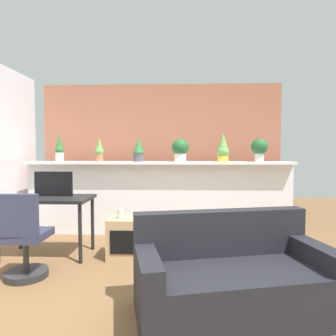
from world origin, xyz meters
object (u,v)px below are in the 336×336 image
object	(u,v)px
office_chair	(23,243)
potted_plant_4	(223,149)
couch	(232,279)
vase_on_shelf	(121,214)
potted_plant_0	(59,149)
side_cube_shelf	(125,238)
potted_plant_1	(100,150)
potted_plant_3	(180,149)
potted_plant_5	(259,148)
potted_plant_2	(139,149)
tv_monitor	(54,184)
desk	(47,204)

from	to	relation	value
office_chair	potted_plant_4	bearing A→B (deg)	37.06
office_chair	couch	world-z (taller)	office_chair
potted_plant_4	vase_on_shelf	xyz separation A→B (m)	(-1.40, -1.07, -0.81)
potted_plant_0	side_cube_shelf	size ratio (longest dim) A/B	0.87
potted_plant_1	office_chair	world-z (taller)	potted_plant_1
potted_plant_3	side_cube_shelf	world-z (taller)	potted_plant_3
office_chair	side_cube_shelf	bearing A→B (deg)	36.68
potted_plant_1	potted_plant_4	distance (m)	1.93
potted_plant_5	vase_on_shelf	size ratio (longest dim) A/B	2.93
potted_plant_1	potted_plant_2	world-z (taller)	potted_plant_2
potted_plant_2	tv_monitor	bearing A→B (deg)	-137.83
tv_monitor	couch	xyz separation A→B (m)	(2.05, -1.35, -0.63)
potted_plant_3	potted_plant_2	bearing A→B (deg)	-178.69
potted_plant_1	side_cube_shelf	distance (m)	1.60
potted_plant_1	tv_monitor	world-z (taller)	potted_plant_1
potted_plant_2	potted_plant_3	size ratio (longest dim) A/B	1.04
desk	tv_monitor	size ratio (longest dim) A/B	2.25
tv_monitor	desk	bearing A→B (deg)	-122.81
potted_plant_5	desk	world-z (taller)	potted_plant_5
office_chair	couch	bearing A→B (deg)	-15.11
potted_plant_0	potted_plant_2	world-z (taller)	potted_plant_0
desk	couch	size ratio (longest dim) A/B	0.65
potted_plant_3	couch	xyz separation A→B (m)	(0.42, -2.25, -1.08)
potted_plant_3	tv_monitor	size ratio (longest dim) A/B	0.73
vase_on_shelf	potted_plant_1	bearing A→B (deg)	117.13
potted_plant_2	potted_plant_4	world-z (taller)	potted_plant_4
vase_on_shelf	couch	bearing A→B (deg)	-46.13
potted_plant_4	potted_plant_3	bearing A→B (deg)	-178.41
vase_on_shelf	potted_plant_0	bearing A→B (deg)	138.31
potted_plant_2	side_cube_shelf	bearing A→B (deg)	-92.21
potted_plant_3	desk	size ratio (longest dim) A/B	0.32
vase_on_shelf	couch	world-z (taller)	couch
potted_plant_2	tv_monitor	distance (m)	1.39
desk	couch	world-z (taller)	couch
potted_plant_4	potted_plant_5	distance (m)	0.55
potted_plant_2	office_chair	world-z (taller)	potted_plant_2
potted_plant_3	office_chair	xyz separation A→B (m)	(-1.62, -1.70, -0.97)
potted_plant_3	desk	distance (m)	2.07
potted_plant_2	potted_plant_4	xyz separation A→B (m)	(1.31, 0.03, 0.01)
couch	potted_plant_0	bearing A→B (deg)	136.03
potted_plant_1	side_cube_shelf	bearing A→B (deg)	-60.11
desk	office_chair	size ratio (longest dim) A/B	1.21
potted_plant_2	potted_plant_0	bearing A→B (deg)	179.41
potted_plant_5	desk	distance (m)	3.14
tv_monitor	office_chair	xyz separation A→B (m)	(0.01, -0.80, -0.52)
potted_plant_4	side_cube_shelf	distance (m)	2.04
office_chair	potted_plant_2	bearing A→B (deg)	60.25
potted_plant_1	potted_plant_0	bearing A→B (deg)	179.72
side_cube_shelf	potted_plant_4	bearing A→B (deg)	37.33
office_chair	couch	xyz separation A→B (m)	(2.04, -0.55, -0.11)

